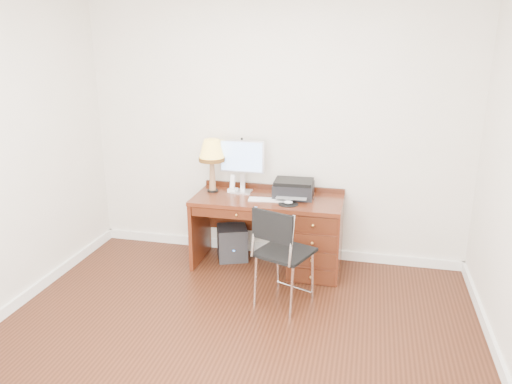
% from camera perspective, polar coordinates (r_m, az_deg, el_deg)
% --- Properties ---
extents(ground, '(4.00, 4.00, 0.00)m').
position_cam_1_polar(ground, '(4.12, -2.87, -16.68)').
color(ground, black).
rests_on(ground, ground).
extents(room_shell, '(4.00, 4.00, 4.00)m').
position_cam_1_polar(room_shell, '(4.61, -0.70, -11.90)').
color(room_shell, silver).
rests_on(room_shell, ground).
extents(desk, '(1.50, 0.67, 0.75)m').
position_cam_1_polar(desk, '(5.09, 4.90, -4.52)').
color(desk, '#532111').
rests_on(desk, ground).
extents(monitor, '(0.48, 0.16, 0.55)m').
position_cam_1_polar(monitor, '(5.14, -1.62, 3.75)').
color(monitor, silver).
rests_on(monitor, desk).
extents(keyboard, '(0.40, 0.14, 0.01)m').
position_cam_1_polar(keyboard, '(4.94, 1.40, -0.89)').
color(keyboard, white).
rests_on(keyboard, desk).
extents(mouse_pad, '(0.19, 0.19, 0.04)m').
position_cam_1_polar(mouse_pad, '(4.83, 3.71, -1.30)').
color(mouse_pad, black).
rests_on(mouse_pad, desk).
extents(printer, '(0.41, 0.32, 0.18)m').
position_cam_1_polar(printer, '(5.04, 4.32, 0.39)').
color(printer, black).
rests_on(printer, desk).
extents(leg_lamp, '(0.27, 0.27, 0.55)m').
position_cam_1_polar(leg_lamp, '(5.14, -5.08, 4.38)').
color(leg_lamp, black).
rests_on(leg_lamp, desk).
extents(phone, '(0.10, 0.10, 0.18)m').
position_cam_1_polar(phone, '(5.20, -2.68, 0.58)').
color(phone, white).
rests_on(phone, desk).
extents(pen_cup, '(0.08, 0.08, 0.10)m').
position_cam_1_polar(pen_cup, '(5.16, 4.97, 0.35)').
color(pen_cup, black).
rests_on(pen_cup, desk).
extents(chair, '(0.57, 0.57, 0.93)m').
position_cam_1_polar(chair, '(4.33, 3.15, -6.37)').
color(chair, black).
rests_on(chair, ground).
extents(equipment_box, '(0.40, 0.40, 0.36)m').
position_cam_1_polar(equipment_box, '(5.40, -2.73, -5.81)').
color(equipment_box, black).
rests_on(equipment_box, ground).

